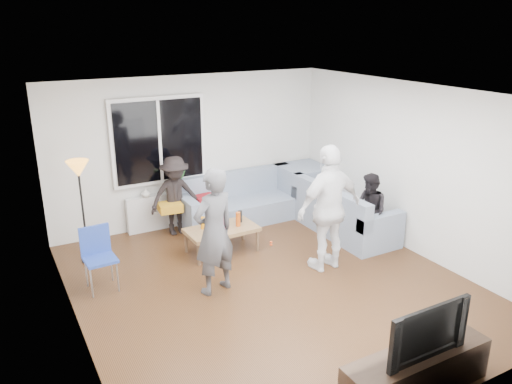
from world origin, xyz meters
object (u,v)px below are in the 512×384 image
sofa_right_section (344,209)px  tv_console (416,372)px  sofa_back_section (243,198)px  television (422,328)px  player_right (329,208)px  coffee_table (222,240)px  side_chair (100,260)px  spectator_back (175,196)px  floor_lamp (83,213)px  player_left (214,232)px  spectator_right (370,211)px

sofa_right_section → tv_console: sofa_right_section is taller
sofa_back_section → television: bearing=-97.0°
television → player_right: bearing=72.1°
coffee_table → tv_console: tv_console is taller
side_chair → spectator_back: size_ratio=0.64×
spectator_back → television: spectator_back is taller
player_right → tv_console: bearing=68.9°
floor_lamp → player_right: player_right is taller
player_right → television: player_right is taller
side_chair → spectator_back: (1.55, 1.31, 0.25)m
sofa_back_section → television: (-0.59, -4.77, 0.29)m
sofa_back_section → tv_console: size_ratio=1.44×
sofa_right_section → television: 3.96m
player_left → spectator_back: (0.23, 2.08, -0.18)m
player_right → television: size_ratio=1.93×
spectator_right → spectator_back: size_ratio=0.88×
sofa_right_section → coffee_table: (-2.16, 0.29, -0.22)m
sofa_back_section → spectator_back: (-1.25, 0.03, 0.25)m
side_chair → player_left: 1.59m
spectator_right → spectator_back: 3.19m
coffee_table → floor_lamp: (-1.91, 0.68, 0.58)m
sofa_back_section → coffee_table: 1.36m
side_chair → tv_console: 4.14m
player_left → spectator_right: player_left is taller
sofa_back_section → side_chair: (-2.80, -1.28, 0.01)m
sofa_back_section → coffee_table: bearing=-131.7°
coffee_table → player_left: 1.37m
coffee_table → player_right: bearing=-47.4°
sofa_back_section → spectator_right: spectator_right is taller
television → sofa_right_section: bearing=61.9°
sofa_back_section → player_left: size_ratio=1.34×
spectator_right → spectator_back: (-2.52, 1.95, 0.08)m
player_left → player_right: player_right is taller
sofa_right_section → side_chair: (-4.07, 0.01, 0.01)m
sofa_back_section → tv_console: bearing=-97.0°
spectator_right → tv_console: bearing=-29.3°
coffee_table → sofa_right_section: bearing=-7.6°
side_chair → floor_lamp: (0.00, 0.96, 0.35)m
sofa_right_section → spectator_right: size_ratio=1.67×
side_chair → player_right: player_right is taller
floor_lamp → spectator_back: (1.55, 0.35, -0.10)m
coffee_table → spectator_right: (2.16, -0.92, 0.40)m
sofa_right_section → player_right: player_right is taller
sofa_back_section → spectator_right: size_ratio=1.93×
sofa_right_section → player_left: (-2.75, -0.76, 0.43)m
sofa_back_section → coffee_table: size_ratio=2.09×
sofa_right_section → player_right: 1.48m
floor_lamp → player_right: 3.58m
sofa_back_section → spectator_back: size_ratio=1.70×
side_chair → tv_console: size_ratio=0.54×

